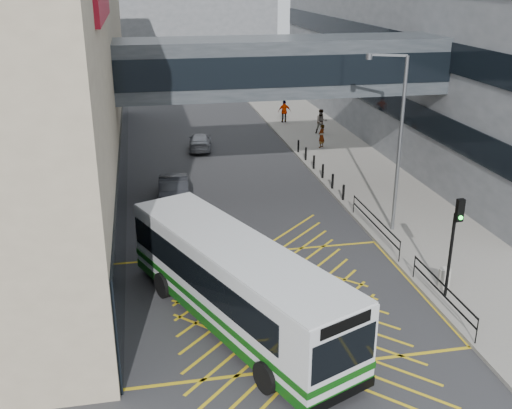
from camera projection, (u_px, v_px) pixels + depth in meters
ground at (275, 300)px, 23.99m from camera, size 120.00×120.00×0.00m
building_right at (508, 5)px, 46.66m from camera, size 24.09×44.00×20.00m
building_far at (155, 1)px, 75.34m from camera, size 28.00×16.00×18.00m
skybridge at (282, 66)px, 32.82m from camera, size 20.00×4.10×3.00m
pavement at (358, 172)px, 39.31m from camera, size 6.00×54.00×0.16m
box_junction at (275, 300)px, 23.99m from camera, size 12.00×9.00×0.01m
bus at (234, 281)px, 21.83m from camera, size 7.10×11.77×3.27m
car_white at (189, 256)px, 26.22m from camera, size 3.36×4.62×1.36m
car_dark at (174, 187)px, 34.40m from camera, size 2.21×5.04×1.55m
car_silver at (200, 141)px, 44.52m from camera, size 2.19×4.17×1.24m
traffic_light at (455, 234)px, 22.94m from camera, size 0.31×0.49×4.21m
street_lamp at (396, 134)px, 28.55m from camera, size 1.88×1.00×8.65m
litter_bin at (444, 278)px, 24.52m from camera, size 0.48×0.48×0.83m
kerb_railings at (402, 249)px, 26.40m from camera, size 0.05×12.54×1.00m
bollards at (318, 166)px, 38.63m from camera, size 0.14×10.14×0.90m
pedestrian_a at (321, 136)px, 44.26m from camera, size 0.84×0.83×1.73m
pedestrian_b at (321, 122)px, 48.12m from camera, size 0.97×0.59×1.95m
pedestrian_c at (284, 111)px, 51.78m from camera, size 1.14×0.56×1.90m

